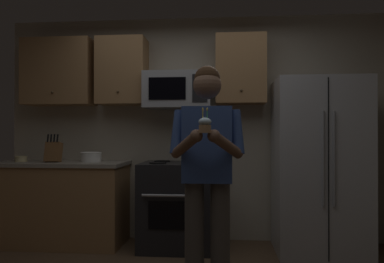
{
  "coord_description": "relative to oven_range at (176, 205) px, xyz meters",
  "views": [
    {
      "loc": [
        0.37,
        -2.64,
        1.23
      ],
      "look_at": [
        0.12,
        0.22,
        1.25
      ],
      "focal_mm": 34.71,
      "sensor_mm": 36.0,
      "label": 1
    }
  ],
  "objects": [
    {
      "name": "wall_back",
      "position": [
        0.15,
        0.39,
        0.84
      ],
      "size": [
        4.4,
        0.1,
        2.6
      ],
      "primitive_type": "cube",
      "color": "#B7AD99",
      "rests_on": "ground"
    },
    {
      "name": "oven_range",
      "position": [
        0.0,
        0.0,
        0.0
      ],
      "size": [
        0.76,
        0.7,
        0.93
      ],
      "color": "black",
      "rests_on": "ground"
    },
    {
      "name": "microwave",
      "position": [
        0.0,
        0.12,
        1.26
      ],
      "size": [
        0.74,
        0.41,
        0.4
      ],
      "color": "#9EA0A5"
    },
    {
      "name": "refrigerator",
      "position": [
        1.5,
        -0.04,
        0.44
      ],
      "size": [
        0.9,
        0.75,
        1.8
      ],
      "color": "#B7BABF",
      "rests_on": "ground"
    },
    {
      "name": "cabinet_row_upper",
      "position": [
        -0.57,
        0.17,
        1.49
      ],
      "size": [
        2.78,
        0.36,
        0.76
      ],
      "color": "#9E7247"
    },
    {
      "name": "counter_left",
      "position": [
        -1.3,
        0.02,
        0.0
      ],
      "size": [
        1.44,
        0.66,
        0.92
      ],
      "color": "#9E7247",
      "rests_on": "ground"
    },
    {
      "name": "knife_block",
      "position": [
        -1.37,
        -0.03,
        0.57
      ],
      "size": [
        0.16,
        0.15,
        0.32
      ],
      "color": "brown",
      "rests_on": "counter_left"
    },
    {
      "name": "bowl_large_white",
      "position": [
        -0.98,
        0.06,
        0.52
      ],
      "size": [
        0.24,
        0.24,
        0.11
      ],
      "color": "white",
      "rests_on": "counter_left"
    },
    {
      "name": "bowl_small_colored",
      "position": [
        -1.77,
        0.0,
        0.49
      ],
      "size": [
        0.14,
        0.14,
        0.06
      ],
      "color": "beige",
      "rests_on": "counter_left"
    },
    {
      "name": "person",
      "position": [
        0.39,
        -1.15,
        0.53
      ],
      "size": [
        0.6,
        0.48,
        1.76
      ],
      "color": "#4C4742",
      "rests_on": "ground"
    },
    {
      "name": "cupcake",
      "position": [
        0.39,
        -1.47,
        0.83
      ],
      "size": [
        0.09,
        0.09,
        0.17
      ],
      "color": "#A87F56"
    }
  ]
}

